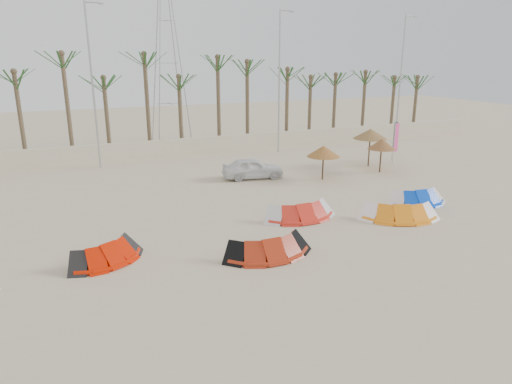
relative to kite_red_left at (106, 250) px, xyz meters
name	(u,v)px	position (x,y,z in m)	size (l,w,h in m)	color
ground	(319,268)	(7.21, -3.83, -0.42)	(120.00, 120.00, 0.00)	#C7B18D
boundary_wall	(177,147)	(7.21, 18.17, 0.23)	(60.00, 0.30, 1.30)	beige
palm_line	(177,71)	(7.87, 19.67, 6.03)	(52.00, 4.00, 7.70)	brown
lamp_b	(93,84)	(1.24, 16.17, 5.35)	(1.25, 0.14, 11.00)	#A5A8AD
lamp_c	(280,80)	(15.24, 16.17, 5.35)	(1.25, 0.14, 11.00)	#A5A8AD
lamp_d	(401,77)	(27.24, 16.17, 5.35)	(1.25, 0.14, 11.00)	#A5A8AD
pylon	(172,142)	(8.21, 24.17, -0.42)	(3.00, 3.00, 14.00)	#A5A8AD
kite_red_left	(106,250)	(0.00, 0.00, 0.00)	(3.48, 2.58, 0.90)	red
kite_red_mid	(265,244)	(5.86, -1.88, 0.00)	(3.54, 1.55, 0.90)	#A1260E
kite_red_right	(298,209)	(9.10, 1.44, 0.00)	(3.58, 1.57, 0.90)	red
kite_orange	(395,209)	(13.43, -0.50, 0.00)	(4.05, 2.73, 0.90)	orange
kite_blue	(414,195)	(15.91, 0.96, 0.00)	(3.33, 1.86, 0.90)	blue
parasol_left	(323,151)	(13.94, 7.09, 1.42)	(2.11, 2.11, 2.19)	#4C331E
parasol_mid	(382,144)	(18.54, 7.25, 1.51)	(1.85, 1.85, 2.29)	#4C331E
parasol_right	(370,134)	(18.87, 8.97, 1.92)	(2.39, 2.39, 2.69)	#4C331E
flag_pink	(396,139)	(21.00, 8.74, 1.46)	(0.45, 0.11, 3.17)	#A5A8AD
flag_green	(395,137)	(21.63, 9.61, 1.42)	(0.44, 0.14, 3.11)	#A5A8AD
car	(253,168)	(9.96, 9.16, 0.25)	(1.56, 3.89, 1.32)	white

